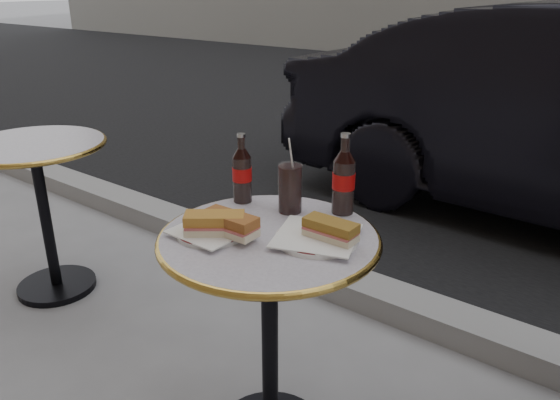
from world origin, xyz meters
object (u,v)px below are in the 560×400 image
Objects in this scene: bistro_table at (270,344)px; plate_left at (212,232)px; cola_bottle_right at (344,174)px; cola_glass at (290,188)px; cola_bottle_left at (242,168)px; plate_right at (317,238)px.

bistro_table is 3.70× the size of plate_left.
cola_bottle_right is 1.64× the size of cola_glass.
plate_left is 0.42m from cola_bottle_right.
cola_bottle_left is at bearing 111.20° from plate_left.
cola_glass is (-0.13, -0.09, -0.05)m from cola_bottle_right.
bistro_table is at bearing -32.95° from cola_bottle_left.
plate_right is 0.37m from cola_bottle_left.
cola_glass is (0.08, 0.26, 0.07)m from plate_left.
cola_glass is at bearing 73.43° from plate_left.
bistro_table is 2.96× the size of cola_bottle_right.
cola_bottle_right is at bearing 20.92° from cola_bottle_left.
plate_left is 0.28m from cola_glass.
cola_glass reaches higher than plate_left.
cola_bottle_left is (-0.35, 0.09, 0.10)m from plate_right.
cola_bottle_left reaches higher than cola_glass.
cola_bottle_right reaches higher than cola_bottle_left.
cola_glass reaches higher than plate_right.
cola_bottle_left is 1.47× the size of cola_glass.
cola_bottle_left is (-0.22, 0.14, 0.48)m from bistro_table.
plate_right is at bearing 29.40° from plate_left.
plate_left is 0.88× the size of plate_right.
cola_bottle_right is (0.30, 0.11, 0.01)m from cola_bottle_left.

